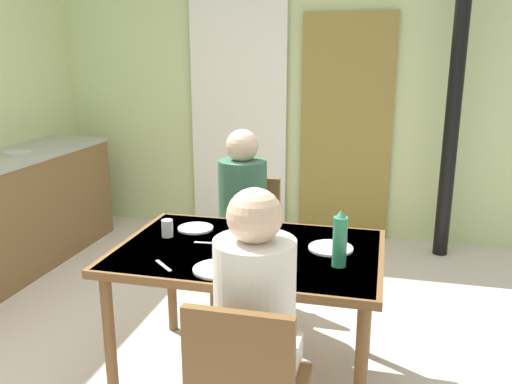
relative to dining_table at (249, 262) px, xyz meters
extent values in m
plane|color=beige|center=(-0.38, -0.04, -0.65)|extent=(6.48, 6.48, 0.00)
cube|color=beige|center=(-0.38, 2.45, 0.74)|extent=(4.45, 0.10, 2.80)
cube|color=olive|center=(0.28, 2.37, 0.35)|extent=(0.80, 0.05, 2.00)
cylinder|color=black|center=(1.14, 2.10, 0.74)|extent=(0.12, 0.12, 2.80)
cube|color=white|center=(-0.71, 2.35, 0.52)|extent=(0.90, 0.03, 2.35)
cylinder|color=#B7B7BC|center=(-2.17, 1.14, 0.25)|extent=(0.21, 0.21, 0.01)
cube|color=brown|center=(0.00, 0.00, 0.05)|extent=(1.31, 0.89, 0.04)
cube|color=#ECA78E|center=(0.00, 0.00, 0.07)|extent=(1.26, 0.85, 0.00)
cylinder|color=brown|center=(-0.58, -0.37, -0.31)|extent=(0.06, 0.06, 0.69)
cylinder|color=brown|center=(0.58, -0.37, -0.31)|extent=(0.06, 0.06, 0.69)
cylinder|color=brown|center=(-0.58, 0.37, -0.31)|extent=(0.06, 0.06, 0.69)
cylinder|color=brown|center=(0.58, 0.37, -0.31)|extent=(0.06, 0.06, 0.69)
cube|color=brown|center=(0.20, -0.90, 0.01)|extent=(0.38, 0.04, 0.42)
cube|color=brown|center=(-0.21, 0.72, -0.20)|extent=(0.40, 0.40, 0.04)
cube|color=brown|center=(-0.21, 0.90, 0.01)|extent=(0.38, 0.04, 0.42)
cylinder|color=brown|center=(-0.04, 0.55, -0.45)|extent=(0.04, 0.04, 0.41)
cylinder|color=brown|center=(-0.38, 0.55, -0.45)|extent=(0.04, 0.04, 0.41)
cylinder|color=brown|center=(-0.04, 0.89, -0.45)|extent=(0.04, 0.04, 0.41)
cylinder|color=brown|center=(-0.38, 0.89, -0.45)|extent=(0.04, 0.04, 0.41)
cube|color=white|center=(0.20, -0.56, -0.14)|extent=(0.30, 0.22, 0.12)
cylinder|color=silver|center=(0.20, -0.67, 0.12)|extent=(0.30, 0.30, 0.52)
sphere|color=beige|center=(0.20, -0.67, 0.47)|extent=(0.20, 0.20, 0.20)
cube|color=#386B54|center=(-0.21, 0.56, -0.14)|extent=(0.30, 0.22, 0.12)
cylinder|color=#38664C|center=(-0.21, 0.67, 0.12)|extent=(0.30, 0.30, 0.52)
sphere|color=beige|center=(-0.21, 0.67, 0.47)|extent=(0.20, 0.20, 0.20)
cylinder|color=#319063|center=(0.45, -0.12, 0.19)|extent=(0.07, 0.07, 0.23)
cone|color=#398861|center=(0.45, -0.12, 0.32)|extent=(0.05, 0.05, 0.03)
cylinder|color=white|center=(0.00, -0.02, 0.08)|extent=(0.20, 0.20, 0.01)
cylinder|color=white|center=(-0.07, -0.30, 0.08)|extent=(0.22, 0.22, 0.01)
cylinder|color=white|center=(-0.36, 0.21, 0.08)|extent=(0.19, 0.19, 0.01)
cylinder|color=white|center=(0.40, 0.08, 0.08)|extent=(0.22, 0.22, 0.01)
cylinder|color=silver|center=(-0.46, 0.07, 0.12)|extent=(0.06, 0.06, 0.09)
cube|color=silver|center=(-0.32, -0.31, 0.08)|extent=(0.12, 0.11, 0.00)
cube|color=silver|center=(0.20, -0.21, 0.08)|extent=(0.07, 0.15, 0.00)
cube|color=silver|center=(-0.22, 0.02, 0.08)|extent=(0.15, 0.03, 0.00)
cube|color=silver|center=(0.19, 0.09, 0.08)|extent=(0.07, 0.14, 0.00)
camera|label=1|loc=(0.62, -2.38, 1.02)|focal=37.18mm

